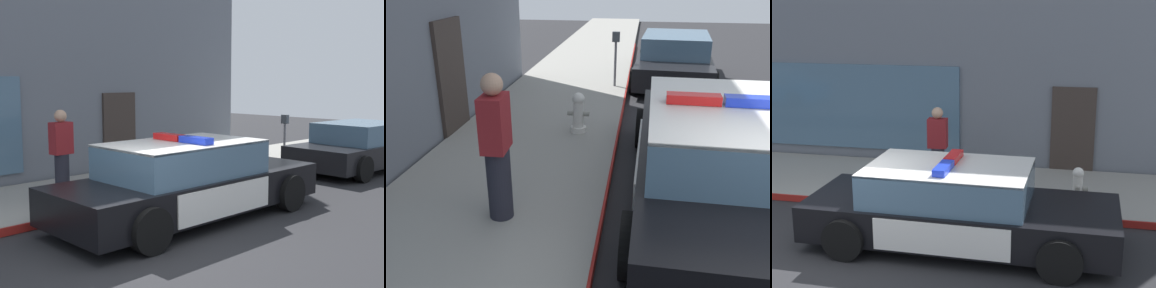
# 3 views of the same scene
# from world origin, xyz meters

# --- Properties ---
(sidewalk) EXTENTS (48.00, 2.91, 0.15)m
(sidewalk) POSITION_xyz_m (0.00, 3.63, 0.07)
(sidewalk) COLOR gray
(sidewalk) RESTS_ON ground
(police_cruiser) EXTENTS (5.14, 2.15, 1.49)m
(police_cruiser) POSITION_xyz_m (2.02, 0.83, 0.68)
(police_cruiser) COLOR black
(police_cruiser) RESTS_ON ground
(fire_hydrant) EXTENTS (0.34, 0.39, 0.73)m
(fire_hydrant) POSITION_xyz_m (3.97, 2.86, 0.50)
(fire_hydrant) COLOR silver
(fire_hydrant) RESTS_ON sidewalk
(car_down_street) EXTENTS (4.52, 2.32, 1.29)m
(car_down_street) POSITION_xyz_m (8.70, 0.94, 0.63)
(car_down_street) COLOR black
(car_down_street) RESTS_ON ground
(pedestrian_on_sidewalk) EXTENTS (0.41, 0.28, 1.71)m
(pedestrian_on_sidewalk) POSITION_xyz_m (1.04, 3.32, 1.01)
(pedestrian_on_sidewalk) COLOR #23232D
(pedestrian_on_sidewalk) RESTS_ON sidewalk
(parking_meter) EXTENTS (0.12, 0.18, 1.34)m
(parking_meter) POSITION_xyz_m (7.37, 2.46, 1.08)
(parking_meter) COLOR slate
(parking_meter) RESTS_ON sidewalk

